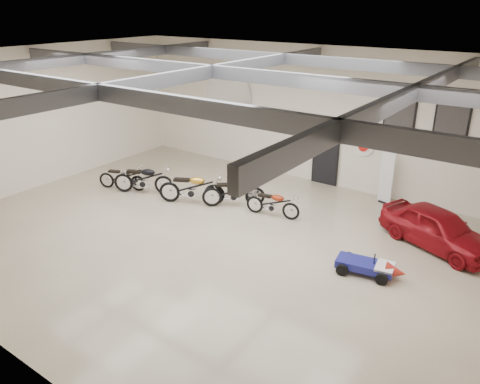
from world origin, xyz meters
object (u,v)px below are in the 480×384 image
Objects in this scene: motorcycle_silver at (122,177)px; motorcycle_gold at (192,187)px; banner_stand at (386,177)px; go_kart at (371,264)px; motorcycle_yellow at (233,191)px; motorcycle_red at (273,203)px; motorcycle_black at (143,178)px; vintage_car at (438,228)px.

motorcycle_silver is 0.81× the size of motorcycle_gold.
motorcycle_gold is at bearing -129.47° from banner_stand.
banner_stand is 4.91m from go_kart.
go_kart is at bearing -34.65° from motorcycle_gold.
motorcycle_red is (1.49, 0.08, -0.08)m from motorcycle_yellow.
motorcycle_yellow is 1.49m from motorcycle_red.
motorcycle_red is at bearing 148.69° from go_kart.
motorcycle_black is 2.02m from motorcycle_gold.
vintage_car is at bearing -15.19° from motorcycle_gold.
motorcycle_red is (4.78, 1.02, -0.10)m from motorcycle_black.
motorcycle_black is at bearing -178.16° from motorcycle_red.
motorcycle_black is 3.42m from motorcycle_yellow.
motorcycle_gold reaches higher than motorcycle_black.
motorcycle_yellow is 0.62× the size of vintage_car.
motorcycle_gold is at bearing -11.44° from motorcycle_silver.
motorcycle_silver is 2.95m from motorcycle_gold.
motorcycle_gold is 7.73m from vintage_car.
motorcycle_gold is 6.68m from go_kart.
motorcycle_gold is (2.00, 0.32, 0.02)m from motorcycle_black.
motorcycle_yellow is 6.35m from vintage_car.
vintage_car is (6.26, 1.03, 0.03)m from motorcycle_yellow.
go_kart is 2.66m from vintage_car.
motorcycle_yellow is (1.29, 0.63, -0.04)m from motorcycle_gold.
motorcycle_silver is at bearing -137.49° from banner_stand.
motorcycle_yellow is at bearing -6.28° from motorcycle_silver.
banner_stand is at bearing 0.72° from motorcycle_yellow.
motorcycle_red is (-2.51, -3.16, -0.46)m from banner_stand.
motorcycle_red is at bearing -35.34° from motorcycle_yellow.
motorcycle_gold is at bearing -18.38° from motorcycle_black.
go_kart is at bearing -178.55° from vintage_car.
vintage_car is (9.55, 1.97, 0.01)m from motorcycle_black.
motorcycle_yellow is at bearing -11.40° from motorcycle_black.
motorcycle_gold is 1.08× the size of motorcycle_yellow.
motorcycle_gold is at bearing 124.40° from vintage_car.
motorcycle_yellow is at bearing 155.13° from go_kart.
motorcycle_silver is 0.54× the size of vintage_car.
motorcycle_silver is at bearing 168.51° from go_kart.
vintage_car reaches higher than go_kart.
motorcycle_black is 4.88m from motorcycle_red.
motorcycle_black reaches higher than go_kart.
motorcycle_gold reaches higher than motorcycle_red.
motorcycle_yellow is at bearing -1.67° from motorcycle_gold.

